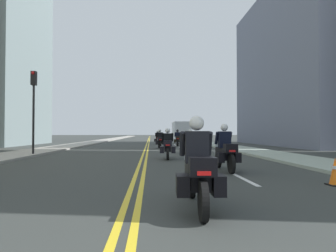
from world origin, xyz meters
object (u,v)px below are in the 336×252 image
object	(u,v)px
motorcycle_1	(225,152)
motorcycle_2	(168,146)
motorcycle_4	(160,141)
traffic_cone_0	(335,171)
motorcycle_6	(158,139)
parked_truck	(181,133)
motorcycle_3	(191,143)
motorcycle_0	(197,171)
motorcycle_5	(177,139)
traffic_cone_1	(223,147)
traffic_light_near	(34,97)

from	to	relation	value
motorcycle_1	motorcycle_2	bearing A→B (deg)	107.97
motorcycle_4	traffic_cone_0	size ratio (longest dim) A/B	3.24
motorcycle_1	motorcycle_6	bearing A→B (deg)	92.64
motorcycle_4	parked_truck	world-z (taller)	parked_truck
motorcycle_6	traffic_cone_0	bearing A→B (deg)	-80.09
motorcycle_2	motorcycle_3	world-z (taller)	motorcycle_2
motorcycle_6	parked_truck	world-z (taller)	parked_truck
motorcycle_4	traffic_cone_0	xyz separation A→B (m)	(3.86, -17.60, -0.31)
motorcycle_0	motorcycle_6	xyz separation A→B (m)	(-0.00, 29.10, -0.03)
motorcycle_5	parked_truck	distance (m)	12.31
parked_truck	traffic_cone_1	bearing A→B (deg)	-87.94
motorcycle_2	parked_truck	xyz separation A→B (m)	(3.38, 26.80, 0.63)
motorcycle_0	motorcycle_6	world-z (taller)	motorcycle_0
motorcycle_2	motorcycle_5	xyz separation A→B (m)	(1.82, 14.60, 0.01)
motorcycle_0	motorcycle_1	world-z (taller)	motorcycle_1
motorcycle_2	traffic_cone_0	size ratio (longest dim) A/B	3.01
motorcycle_0	parked_truck	xyz separation A→B (m)	(3.44, 36.66, 0.61)
motorcycle_2	motorcycle_4	world-z (taller)	motorcycle_4
parked_truck	traffic_cone_0	bearing A→B (deg)	-89.37
motorcycle_5	motorcycle_3	bearing A→B (deg)	-87.60
traffic_cone_0	traffic_light_near	world-z (taller)	traffic_light_near
motorcycle_0	motorcycle_5	world-z (taller)	motorcycle_5
motorcycle_4	traffic_cone_0	world-z (taller)	motorcycle_4
motorcycle_1	parked_truck	size ratio (longest dim) A/B	0.35
motorcycle_3	traffic_cone_0	world-z (taller)	motorcycle_3
motorcycle_3	traffic_cone_0	xyz separation A→B (m)	(2.01, -12.08, -0.29)
motorcycle_0	traffic_cone_1	distance (m)	15.72
motorcycle_2	motorcycle_6	distance (m)	19.24
motorcycle_2	traffic_cone_1	size ratio (longest dim) A/B	2.84
motorcycle_0	motorcycle_4	world-z (taller)	motorcycle_4
traffic_cone_0	parked_truck	distance (m)	34.53
motorcycle_5	parked_truck	bearing A→B (deg)	85.48
motorcycle_4	motorcycle_5	distance (m)	5.10
traffic_cone_0	traffic_cone_1	size ratio (longest dim) A/B	0.94
motorcycle_0	motorcycle_5	size ratio (longest dim) A/B	1.01
motorcycle_2	motorcycle_5	bearing A→B (deg)	85.73
motorcycle_3	motorcycle_0	bearing A→B (deg)	-99.29
motorcycle_3	motorcycle_4	world-z (taller)	motorcycle_4
motorcycle_1	traffic_cone_1	size ratio (longest dim) A/B	3.06
motorcycle_0	traffic_light_near	xyz separation A→B (m)	(-7.52, 12.36, 2.69)
motorcycle_3	traffic_cone_0	distance (m)	12.25
motorcycle_0	motorcycle_3	bearing A→B (deg)	84.88
motorcycle_4	motorcycle_2	bearing A→B (deg)	-91.82
motorcycle_3	motorcycle_5	world-z (taller)	motorcycle_5
motorcycle_6	traffic_cone_1	size ratio (longest dim) A/B	2.94
motorcycle_0	traffic_cone_0	bearing A→B (deg)	31.42
motorcycle_2	traffic_light_near	world-z (taller)	traffic_light_near
motorcycle_3	traffic_cone_1	bearing A→B (deg)	18.90
motorcycle_0	motorcycle_1	size ratio (longest dim) A/B	0.99
traffic_cone_1	motorcycle_3	bearing A→B (deg)	-159.05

